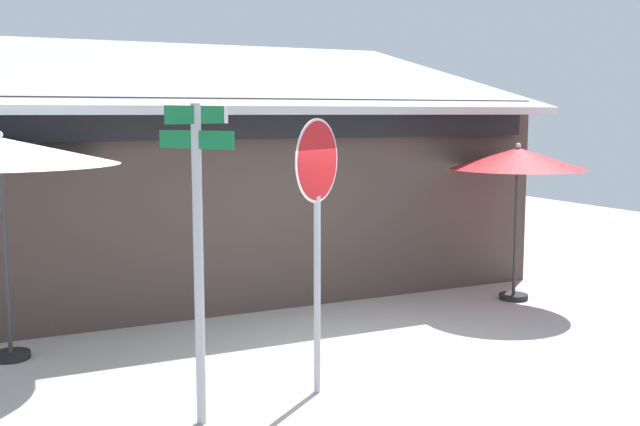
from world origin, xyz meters
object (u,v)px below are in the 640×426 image
Objects in this scene: street_sign_post at (198,232)px; stop_sign at (317,201)px; patio_umbrella_ivory_left at (0,153)px; patio_umbrella_crimson_center at (518,160)px.

stop_sign is (1.31, 0.25, 0.19)m from street_sign_post.
stop_sign reaches higher than patio_umbrella_ivory_left.
street_sign_post is 6.34m from patio_umbrella_crimson_center.
stop_sign is 3.78m from patio_umbrella_ivory_left.
patio_umbrella_ivory_left is 1.10× the size of patio_umbrella_crimson_center.
stop_sign is 1.06× the size of patio_umbrella_ivory_left.
patio_umbrella_ivory_left reaches higher than patio_umbrella_crimson_center.
street_sign_post is at bearing -156.50° from patio_umbrella_crimson_center.
patio_umbrella_ivory_left is (-2.74, 2.56, 0.42)m from stop_sign.
street_sign_post is 1.35m from stop_sign.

